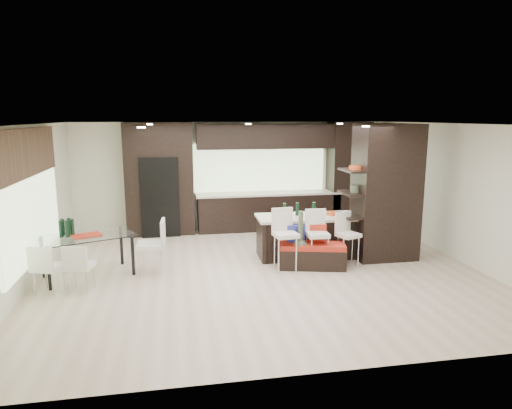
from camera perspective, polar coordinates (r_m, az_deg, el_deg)
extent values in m
plane|color=#C1AB94|center=(8.60, 0.72, -8.30)|extent=(8.00, 8.00, 0.00)
cube|color=silver|center=(11.67, -2.54, 3.64)|extent=(8.00, 0.02, 2.70)
cube|color=silver|center=(8.47, -26.88, -0.35)|extent=(0.02, 7.00, 2.70)
cube|color=silver|center=(9.82, 24.31, 1.28)|extent=(0.02, 7.00, 2.70)
cube|color=white|center=(8.12, 0.76, 9.99)|extent=(8.00, 7.00, 0.02)
cube|color=#B2D199|center=(8.65, -26.26, -0.09)|extent=(0.04, 3.20, 1.90)
cube|color=#B2D199|center=(11.70, 0.40, 4.66)|extent=(3.40, 0.04, 1.20)
cube|color=brown|center=(8.53, -26.58, 5.86)|extent=(0.08, 3.00, 0.80)
cube|color=white|center=(8.36, 0.43, 9.89)|extent=(4.00, 3.00, 0.02)
cube|color=black|center=(11.42, 0.18, 3.49)|extent=(6.80, 0.68, 2.70)
cube|color=black|center=(11.25, -11.89, 1.08)|extent=(0.90, 0.68, 1.90)
cube|color=black|center=(9.46, 15.92, 1.50)|extent=(1.20, 0.80, 2.70)
cube|color=black|center=(9.41, 6.30, -3.97)|extent=(2.05, 0.94, 0.84)
cube|color=silver|center=(8.56, 3.71, -5.15)|extent=(0.46, 0.46, 0.93)
cube|color=silver|center=(8.73, 7.66, -5.02)|extent=(0.41, 0.41, 0.89)
cube|color=silver|center=(8.96, 11.43, -4.92)|extent=(0.48, 0.48, 0.84)
cube|color=black|center=(8.77, 7.07, -6.37)|extent=(1.32, 0.76, 0.48)
cube|color=white|center=(8.75, -20.25, -6.07)|extent=(1.78, 1.40, 0.75)
cube|color=silver|center=(8.08, -21.12, -7.56)|extent=(0.48, 0.48, 0.75)
cube|color=silver|center=(8.18, -24.51, -7.53)|extent=(0.52, 0.52, 0.76)
cube|color=silver|center=(8.60, -12.98, -5.40)|extent=(0.52, 0.52, 0.91)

